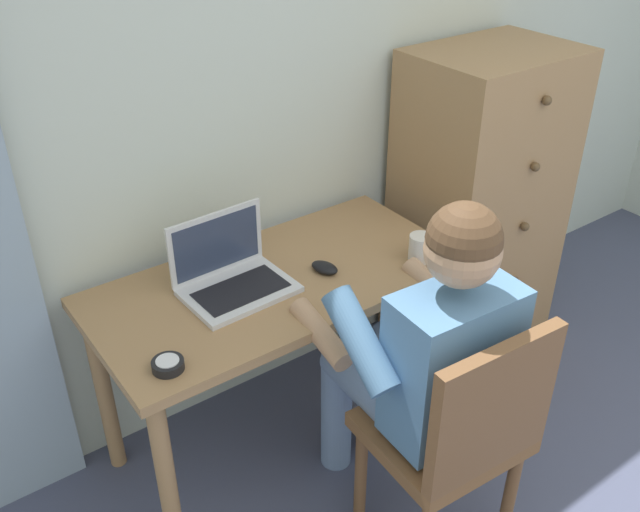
{
  "coord_description": "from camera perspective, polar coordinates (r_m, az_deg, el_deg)",
  "views": [
    {
      "loc": [
        -1.56,
        0.17,
        2.0
      ],
      "look_at": [
        -0.44,
        1.72,
        0.82
      ],
      "focal_mm": 39.44,
      "sensor_mm": 36.0,
      "label": 1
    }
  ],
  "objects": [
    {
      "name": "wall_back",
      "position": [
        2.67,
        1.68,
        15.22
      ],
      "size": [
        4.8,
        0.05,
        2.5
      ],
      "primitive_type": "cube",
      "color": "silver",
      "rests_on": "ground_plane"
    },
    {
      "name": "computer_mouse",
      "position": [
        2.35,
        0.38,
        -0.94
      ],
      "size": [
        0.09,
        0.11,
        0.03
      ],
      "primitive_type": "ellipsoid",
      "rotation": [
        0.0,
        0.0,
        0.28
      ],
      "color": "black",
      "rests_on": "desk"
    },
    {
      "name": "laptop",
      "position": [
        2.26,
        -7.2,
        -1.47
      ],
      "size": [
        0.35,
        0.26,
        0.24
      ],
      "color": "silver",
      "rests_on": "desk"
    },
    {
      "name": "desk",
      "position": [
        2.38,
        -3.37,
        -3.95
      ],
      "size": [
        1.24,
        0.61,
        0.72
      ],
      "color": "#9E754C",
      "rests_on": "ground_plane"
    },
    {
      "name": "desk_clock",
      "position": [
        1.99,
        -12.24,
        -8.62
      ],
      "size": [
        0.09,
        0.09,
        0.03
      ],
      "color": "black",
      "rests_on": "desk"
    },
    {
      "name": "chair",
      "position": [
        2.12,
        11.15,
        -13.91
      ],
      "size": [
        0.44,
        0.43,
        0.9
      ],
      "color": "brown",
      "rests_on": "ground_plane"
    },
    {
      "name": "coffee_mug",
      "position": [
        2.42,
        8.2,
        0.68
      ],
      "size": [
        0.12,
        0.08,
        0.09
      ],
      "color": "silver",
      "rests_on": "desk"
    },
    {
      "name": "person_seated",
      "position": [
        2.09,
        8.25,
        -7.52
      ],
      "size": [
        0.55,
        0.6,
        1.22
      ],
      "color": "#6B84AD",
      "rests_on": "ground_plane"
    },
    {
      "name": "dresser",
      "position": [
        3.03,
        12.74,
        4.17
      ],
      "size": [
        0.64,
        0.5,
        1.29
      ],
      "color": "#9E754C",
      "rests_on": "ground_plane"
    }
  ]
}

